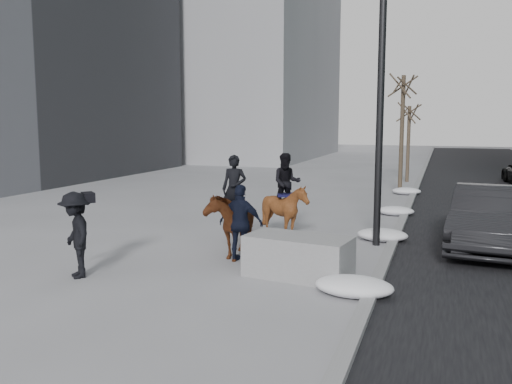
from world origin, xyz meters
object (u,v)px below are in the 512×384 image
(planter, at_px, (298,256))
(mounted_right, at_px, (285,205))
(mounted_left, at_px, (232,218))
(car_near, at_px, (488,218))

(planter, xyz_separation_m, mounted_right, (-1.23, 3.31, 0.51))
(mounted_left, relative_size, mounted_right, 1.03)
(planter, height_order, mounted_right, mounted_right)
(planter, relative_size, car_near, 0.45)
(mounted_left, xyz_separation_m, mounted_right, (0.70, 2.06, 0.04))
(car_near, distance_m, mounted_left, 6.33)
(planter, relative_size, mounted_left, 0.89)
(mounted_right, bearing_deg, planter, -69.56)
(mounted_left, bearing_deg, planter, -32.78)
(planter, height_order, car_near, car_near)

